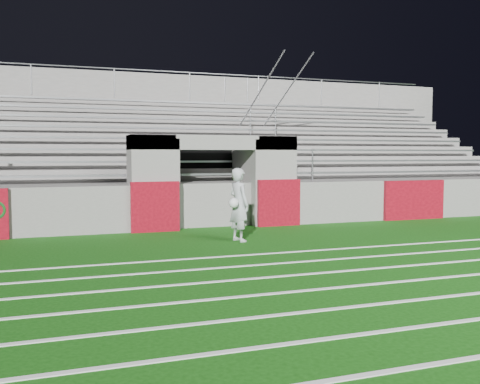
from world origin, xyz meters
name	(u,v)px	position (x,y,z in m)	size (l,w,h in m)	color
ground	(258,246)	(0.00, 0.00, 0.00)	(90.00, 90.00, 0.00)	#10480C
field_markings	(390,303)	(0.00, -5.00, 0.01)	(28.00, 8.09, 0.01)	white
stadium_structure	(178,170)	(0.00, 7.97, 1.49)	(26.00, 8.48, 5.42)	slate
goalkeeper_with_ball	(239,205)	(-0.20, 0.75, 0.88)	(0.62, 0.73, 1.75)	#ACB0B5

